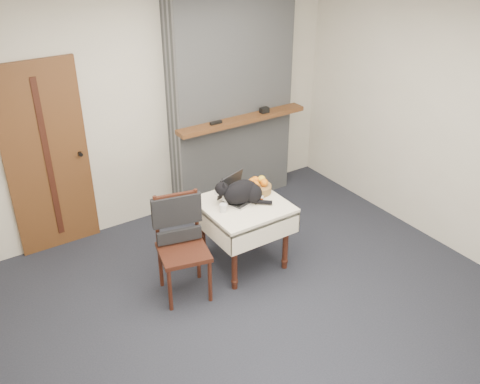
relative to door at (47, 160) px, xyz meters
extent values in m
plane|color=black|center=(1.20, -1.97, -1.00)|extent=(4.50, 4.50, 0.00)
cube|color=beige|center=(1.20, 0.03, 0.30)|extent=(4.50, 0.02, 2.60)
cube|color=beige|center=(3.45, -1.97, 0.30)|extent=(0.02, 4.00, 2.60)
cube|color=white|center=(1.20, -1.97, 1.60)|extent=(4.50, 4.00, 0.02)
cube|color=brown|center=(0.00, 0.00, 0.00)|extent=(0.82, 0.05, 2.00)
cube|color=#371B0F|center=(0.00, -0.03, 0.00)|extent=(0.06, 0.01, 1.70)
cylinder|color=black|center=(0.32, -0.04, 0.00)|extent=(0.04, 0.06, 0.04)
cube|color=gray|center=(2.10, -0.12, 0.30)|extent=(1.50, 0.30, 2.60)
cube|color=brown|center=(2.10, -0.36, 0.10)|extent=(1.62, 0.18, 0.05)
cube|color=black|center=(1.75, -0.36, 0.14)|extent=(0.14, 0.04, 0.03)
cube|color=black|center=(2.40, -0.36, 0.16)|extent=(0.10, 0.07, 0.06)
cylinder|color=#371B0F|center=(1.15, -1.67, -0.68)|extent=(0.06, 0.06, 0.64)
sphere|color=#371B0F|center=(1.15, -1.67, -0.92)|extent=(0.07, 0.07, 0.07)
cylinder|color=#371B0F|center=(1.75, -1.67, -0.68)|extent=(0.06, 0.06, 0.64)
sphere|color=#371B0F|center=(1.75, -1.67, -0.92)|extent=(0.07, 0.07, 0.07)
cylinder|color=#371B0F|center=(1.15, -1.07, -0.68)|extent=(0.06, 0.06, 0.64)
sphere|color=#371B0F|center=(1.15, -1.07, -0.92)|extent=(0.07, 0.07, 0.07)
cylinder|color=#371B0F|center=(1.75, -1.07, -0.68)|extent=(0.06, 0.06, 0.64)
sphere|color=#371B0F|center=(1.75, -1.07, -0.92)|extent=(0.07, 0.07, 0.07)
cube|color=beige|center=(1.45, -1.37, -0.33)|extent=(0.78, 0.78, 0.06)
cube|color=beige|center=(1.45, -1.76, -0.44)|extent=(0.78, 0.01, 0.22)
cube|color=beige|center=(1.45, -0.99, -0.44)|extent=(0.78, 0.01, 0.22)
cube|color=beige|center=(1.06, -1.37, -0.44)|extent=(0.01, 0.78, 0.22)
cube|color=beige|center=(1.83, -1.37, -0.44)|extent=(0.01, 0.78, 0.22)
cube|color=#B7B7BC|center=(1.46, -1.32, -0.29)|extent=(0.39, 0.33, 0.02)
cube|color=black|center=(1.46, -1.32, -0.28)|extent=(0.32, 0.24, 0.00)
cube|color=black|center=(1.41, -1.18, -0.16)|extent=(0.34, 0.16, 0.23)
cube|color=#ACD4FC|center=(1.41, -1.18, -0.16)|extent=(0.31, 0.14, 0.21)
ellipsoid|color=black|center=(1.43, -1.34, -0.18)|extent=(0.42, 0.33, 0.23)
ellipsoid|color=black|center=(1.54, -1.38, -0.21)|extent=(0.25, 0.26, 0.19)
sphere|color=black|center=(1.26, -1.28, -0.13)|extent=(0.17, 0.17, 0.13)
ellipsoid|color=white|center=(1.22, -1.26, -0.16)|extent=(0.08, 0.09, 0.06)
ellipsoid|color=white|center=(1.29, -1.29, -0.23)|extent=(0.08, 0.09, 0.09)
cone|color=black|center=(1.26, -1.32, -0.06)|extent=(0.06, 0.06, 0.06)
cone|color=black|center=(1.28, -1.25, -0.06)|extent=(0.06, 0.06, 0.06)
cylinder|color=black|center=(1.58, -1.48, -0.27)|extent=(0.18, 0.16, 0.04)
sphere|color=white|center=(1.27, -1.33, -0.28)|extent=(0.04, 0.04, 0.04)
sphere|color=white|center=(1.30, -1.25, -0.28)|extent=(0.04, 0.04, 0.04)
cylinder|color=silver|center=(1.20, -1.40, -0.26)|extent=(0.07, 0.07, 0.08)
cylinder|color=#9B3A13|center=(1.60, -1.46, -0.27)|extent=(0.03, 0.03, 0.06)
cylinder|color=silver|center=(1.60, -1.46, -0.23)|extent=(0.04, 0.04, 0.01)
cylinder|color=olive|center=(1.70, -1.26, -0.26)|extent=(0.27, 0.27, 0.07)
sphere|color=#D76212|center=(1.64, -1.29, -0.19)|extent=(0.08, 0.08, 0.08)
sphere|color=#D76212|center=(1.74, -1.30, -0.19)|extent=(0.08, 0.08, 0.08)
sphere|color=#D76212|center=(1.70, -1.21, -0.19)|extent=(0.08, 0.08, 0.08)
sphere|color=yellow|center=(1.76, -1.23, -0.19)|extent=(0.08, 0.08, 0.08)
sphere|color=#D76212|center=(1.65, -1.22, -0.19)|extent=(0.08, 0.08, 0.08)
cube|color=black|center=(1.60, -1.34, -0.30)|extent=(0.12, 0.08, 0.01)
cube|color=#371B0F|center=(0.72, -1.48, -0.53)|extent=(0.52, 0.52, 0.04)
cylinder|color=#371B0F|center=(0.50, -1.62, -0.77)|extent=(0.04, 0.04, 0.47)
cylinder|color=#371B0F|center=(0.86, -1.70, -0.77)|extent=(0.04, 0.04, 0.47)
cylinder|color=#371B0F|center=(0.58, -1.25, -0.77)|extent=(0.04, 0.04, 0.47)
cylinder|color=#371B0F|center=(0.95, -1.34, -0.77)|extent=(0.04, 0.04, 0.47)
cylinder|color=#371B0F|center=(0.58, -1.25, -0.27)|extent=(0.04, 0.04, 0.52)
cylinder|color=#371B0F|center=(0.95, -1.34, -0.27)|extent=(0.04, 0.04, 0.52)
cube|color=#371B0F|center=(0.76, -1.29, -0.17)|extent=(0.37, 0.11, 0.29)
cube|color=black|center=(0.76, -1.30, -0.19)|extent=(0.46, 0.16, 0.29)
camera|label=1|loc=(-1.04, -5.10, 2.27)|focal=40.00mm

